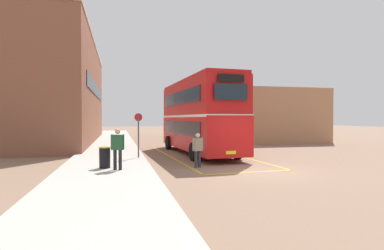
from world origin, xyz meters
name	(u,v)px	position (x,y,z in m)	size (l,w,h in m)	color
ground_plane	(187,144)	(0.00, 14.40, 0.00)	(135.60, 135.60, 0.00)	#846651
sidewalk_left	(112,143)	(-6.50, 16.80, 0.07)	(4.00, 57.60, 0.14)	#B2ADA3
brick_building_left	(63,92)	(-11.09, 19.77, 4.88)	(6.11, 24.71, 9.75)	brown
depot_building_right	(257,116)	(9.61, 20.49, 2.58)	(8.30, 15.36, 5.17)	#AD7A56
double_decker_bus	(198,115)	(-0.85, 7.23, 2.51)	(3.24, 10.83, 4.75)	black
single_deck_bus	(189,124)	(2.86, 25.80, 1.64)	(3.41, 8.67, 3.02)	black
pedestrian_boarding	(198,148)	(-2.34, 1.61, 0.93)	(0.51, 0.40, 1.62)	#2D2D38
pedestrian_waiting_near	(118,146)	(-5.98, 0.94, 1.15)	(0.56, 0.36, 1.74)	black
litter_bin	(105,157)	(-6.53, 1.57, 0.60)	(0.50, 0.50, 0.92)	black
bus_stop_sign	(138,131)	(-4.86, 4.94, 1.63)	(0.44, 0.08, 2.45)	#4C4C51
bay_marking_yellow	(207,157)	(-0.81, 5.26, 0.00)	(4.85, 12.92, 0.01)	gold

